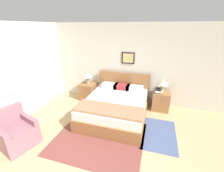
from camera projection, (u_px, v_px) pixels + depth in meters
wall_back at (129, 65)px, 4.93m from camera, size 7.63×0.09×2.60m
wall_left at (25, 71)px, 4.19m from camera, size 0.08×5.61×2.60m
area_rug_main at (99, 138)px, 3.57m from camera, size 2.07×1.74×0.01m
area_rug_bedside at (159, 134)px, 3.71m from camera, size 0.81×1.29×0.01m
bed at (116, 106)px, 4.36m from camera, size 1.72×2.09×1.05m
armchair at (16, 133)px, 3.30m from camera, size 0.89×0.86×0.84m
nightstand_near_window at (88, 91)px, 5.39m from camera, size 0.51×0.51×0.59m
nightstand_by_door at (161, 101)px, 4.72m from camera, size 0.51×0.51×0.59m
table_lamp_near_window at (87, 75)px, 5.15m from camera, size 0.33×0.33×0.43m
table_lamp_by_door at (163, 83)px, 4.49m from camera, size 0.33×0.33×0.43m
book_thick_bottom at (158, 92)px, 4.59m from camera, size 0.16×0.25×0.03m
book_hardcover_middle at (158, 91)px, 4.58m from camera, size 0.23×0.30×0.03m
book_novel_upper at (158, 90)px, 4.57m from camera, size 0.27×0.30×0.03m
book_slim_near_top at (158, 89)px, 4.56m from camera, size 0.22×0.26×0.04m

